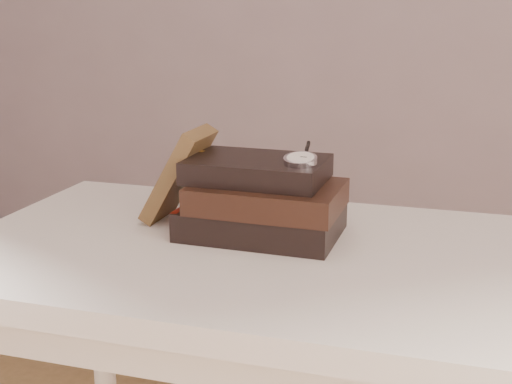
% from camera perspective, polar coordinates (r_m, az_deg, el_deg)
% --- Properties ---
extents(table, '(1.00, 0.60, 0.75)m').
position_cam_1_polar(table, '(1.14, 0.09, -8.99)').
color(table, silver).
rests_on(table, ground).
extents(book_stack, '(0.27, 0.19, 0.13)m').
position_cam_1_polar(book_stack, '(1.14, 0.55, -0.69)').
color(book_stack, black).
rests_on(book_stack, table).
extents(journal, '(0.12, 0.12, 0.17)m').
position_cam_1_polar(journal, '(1.22, -6.62, 1.52)').
color(journal, '#422F19').
rests_on(journal, table).
extents(pocket_watch, '(0.06, 0.16, 0.02)m').
position_cam_1_polar(pocket_watch, '(1.09, 3.86, 2.85)').
color(pocket_watch, silver).
rests_on(pocket_watch, book_stack).
extents(eyeglasses, '(0.11, 0.13, 0.05)m').
position_cam_1_polar(eyeglasses, '(1.25, -2.34, 1.36)').
color(eyeglasses, silver).
rests_on(eyeglasses, book_stack).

